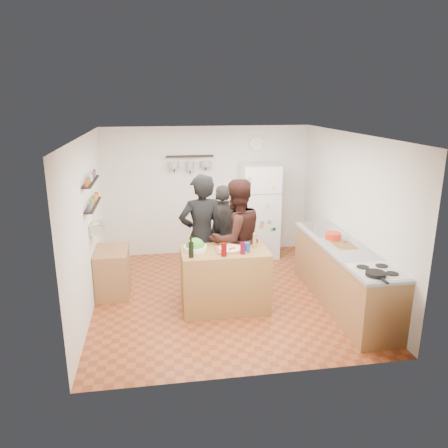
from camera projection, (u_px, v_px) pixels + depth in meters
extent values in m
plane|color=brown|center=(225.00, 295.00, 6.91)|extent=(4.20, 4.20, 0.00)
plane|color=white|center=(225.00, 135.00, 6.21)|extent=(4.20, 4.20, 0.00)
plane|color=silver|center=(208.00, 191.00, 8.55)|extent=(4.00, 0.00, 4.00)
plane|color=silver|center=(88.00, 225.00, 6.26)|extent=(0.00, 4.20, 4.20)
plane|color=silver|center=(350.00, 214.00, 6.87)|extent=(0.00, 4.20, 4.20)
cube|color=olive|center=(225.00, 279.00, 6.39)|extent=(1.25, 0.72, 0.91)
cube|color=brown|center=(230.00, 249.00, 6.25)|extent=(0.42, 0.34, 0.02)
cylinder|color=beige|center=(230.00, 248.00, 6.25)|extent=(0.34, 0.34, 0.02)
cylinder|color=white|center=(195.00, 248.00, 6.24)|extent=(0.33, 0.33, 0.07)
cylinder|color=black|center=(191.00, 250.00, 5.95)|extent=(0.07, 0.07, 0.21)
cylinder|color=#580707|center=(224.00, 249.00, 6.00)|extent=(0.08, 0.08, 0.19)
cylinder|color=#57071C|center=(243.00, 248.00, 6.08)|extent=(0.07, 0.07, 0.16)
cylinder|color=#A46F44|center=(255.00, 241.00, 6.35)|extent=(0.06, 0.06, 0.18)
cylinder|color=navy|center=(247.00, 247.00, 6.17)|extent=(0.08, 0.08, 0.14)
imported|color=black|center=(201.00, 236.00, 6.71)|extent=(0.78, 0.59, 1.93)
imported|color=black|center=(236.00, 239.00, 6.70)|extent=(1.10, 0.99, 1.86)
imported|color=#292625|center=(224.00, 235.00, 7.23)|extent=(1.00, 0.48, 1.66)
cube|color=#9E7042|center=(343.00, 276.00, 6.52)|extent=(0.63, 2.63, 0.90)
cube|color=white|center=(377.00, 271.00, 5.49)|extent=(0.60, 0.62, 0.02)
cylinder|color=black|center=(376.00, 274.00, 5.33)|extent=(0.25, 0.25, 0.05)
cube|color=silver|center=(324.00, 230.00, 7.20)|extent=(0.50, 0.80, 0.03)
cube|color=brown|center=(344.00, 246.00, 6.43)|extent=(0.30, 0.40, 0.02)
cylinder|color=red|center=(333.00, 236.00, 6.70)|extent=(0.24, 0.24, 0.10)
cube|color=white|center=(259.00, 211.00, 8.46)|extent=(0.70, 0.68, 1.80)
cylinder|color=silver|center=(256.00, 144.00, 8.43)|extent=(0.30, 0.03, 0.30)
cube|color=black|center=(93.00, 205.00, 6.39)|extent=(0.12, 1.00, 0.02)
cube|color=black|center=(91.00, 181.00, 6.29)|extent=(0.12, 1.00, 0.02)
cube|color=silver|center=(97.00, 228.00, 6.49)|extent=(0.18, 0.35, 0.14)
cube|color=#A37344|center=(113.00, 271.00, 6.91)|extent=(0.50, 0.80, 0.73)
cube|color=black|center=(190.00, 156.00, 8.21)|extent=(0.90, 0.04, 0.04)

